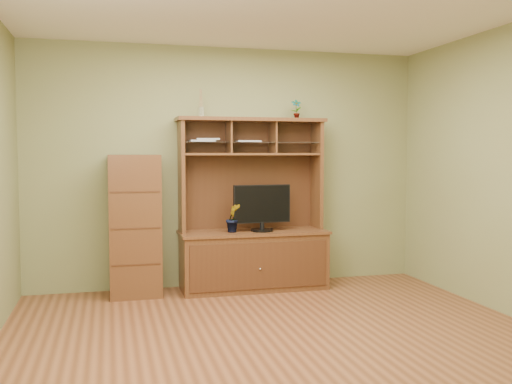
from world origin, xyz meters
name	(u,v)px	position (x,y,z in m)	size (l,w,h in m)	color
room	(280,173)	(0.00, 0.00, 1.35)	(4.54, 4.04, 2.74)	brown
media_hutch	(253,242)	(0.21, 1.73, 0.52)	(1.66, 0.61, 1.90)	#462114
monitor	(262,207)	(0.30, 1.64, 0.92)	(0.65, 0.25, 0.51)	black
orchid_plant	(234,218)	(-0.02, 1.65, 0.80)	(0.17, 0.14, 0.31)	#2F521C
top_plant	(296,109)	(0.74, 1.80, 2.01)	(0.12, 0.08, 0.22)	#286523
reed_diffuser	(201,106)	(-0.35, 1.80, 2.02)	(0.06, 0.06, 0.31)	silver
magazines	(219,141)	(-0.15, 1.80, 1.65)	(0.79, 0.22, 0.04)	#A0A0A4
side_cabinet	(135,225)	(-1.07, 1.74, 0.75)	(0.53, 0.49, 1.49)	#462114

